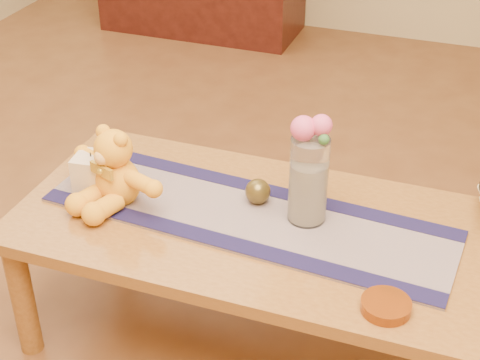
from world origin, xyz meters
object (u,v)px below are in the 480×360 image
(pillar_candle, at_px, (93,173))
(bronze_ball, at_px, (258,191))
(teddy_bear, at_px, (116,167))
(glass_vase, at_px, (308,180))
(amber_dish, at_px, (386,306))

(pillar_candle, xyz_separation_m, bronze_ball, (0.49, 0.11, -0.02))
(teddy_bear, relative_size, glass_vase, 1.28)
(teddy_bear, distance_m, bronze_ball, 0.42)
(teddy_bear, xyz_separation_m, pillar_candle, (-0.09, 0.01, -0.05))
(bronze_ball, bearing_deg, glass_vase, -10.83)
(glass_vase, relative_size, amber_dish, 2.09)
(amber_dish, bearing_deg, bronze_ball, 143.26)
(pillar_candle, height_order, amber_dish, pillar_candle)
(bronze_ball, bearing_deg, amber_dish, -36.74)
(pillar_candle, bearing_deg, glass_vase, 6.91)
(teddy_bear, distance_m, amber_dish, 0.87)
(teddy_bear, relative_size, amber_dish, 2.67)
(bronze_ball, bearing_deg, teddy_bear, -162.64)
(pillar_candle, xyz_separation_m, amber_dish, (0.93, -0.22, -0.05))
(pillar_candle, distance_m, glass_vase, 0.66)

